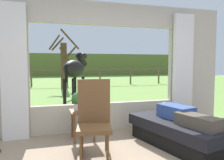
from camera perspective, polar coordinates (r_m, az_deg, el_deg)
back_wall_with_window at (r=4.55m, az=-1.61°, el=2.91°), size 5.20×0.12×2.55m
curtain_panel_left at (r=4.30m, az=-23.47°, el=1.83°), size 0.44×0.10×2.40m
curtain_panel_right at (r=5.12m, az=17.46°, el=2.31°), size 0.44×0.10×2.40m
outdoor_pasture_lawn at (r=15.40m, az=-11.82°, el=-0.87°), size 36.00×21.68×0.02m
distant_hill_ridge at (r=25.17m, az=-13.56°, el=3.75°), size 36.00×2.00×2.40m
recliner_sofa at (r=3.98m, az=16.85°, el=-12.51°), size 1.28×1.87×0.42m
reclining_person at (r=3.87m, az=17.35°, el=-8.38°), size 0.47×1.42×0.22m
rocking_chair at (r=3.33m, az=-4.56°, el=-9.83°), size 0.58×0.76×1.12m
side_table at (r=4.08m, az=-7.39°, el=-8.96°), size 0.44×0.44×0.52m
potted_plant at (r=4.07m, az=-8.67°, el=-5.02°), size 0.22×0.22×0.32m
book_stack at (r=4.01m, az=-5.94°, el=-7.32°), size 0.19×0.16×0.07m
horse at (r=7.96m, az=-9.33°, el=2.74°), size 1.23×1.72×1.73m
pasture_tree at (r=11.88m, az=-12.09°, el=4.24°), size 1.55×1.57×2.99m
pasture_fence_line at (r=13.57m, az=-11.29°, el=1.57°), size 16.10×0.10×1.10m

